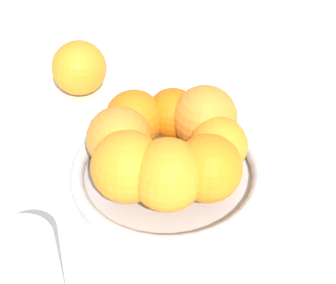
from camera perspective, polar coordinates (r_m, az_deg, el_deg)
The scene contains 6 objects.
ground_plane at distance 0.72m, azimuth -0.00°, elevation -4.58°, with size 4.00×4.00×0.00m, color silver.
fruit_bowl at distance 0.70m, azimuth -0.00°, elevation -3.50°, with size 0.24×0.24×0.04m.
orange_pile at distance 0.66m, azimuth -0.08°, elevation -0.30°, with size 0.20×0.20×0.08m.
stray_orange at distance 0.86m, azimuth -9.01°, elevation 7.45°, with size 0.08×0.08×0.08m, color orange.
drinking_glass at distance 0.58m, azimuth -14.16°, elevation -13.01°, with size 0.07×0.07×0.11m, color silver.
napkin_folded at distance 0.93m, azimuth 6.48°, elevation 7.68°, with size 0.15×0.15×0.01m, color white.
Camera 1 is at (-0.24, 0.44, 0.51)m, focal length 60.00 mm.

